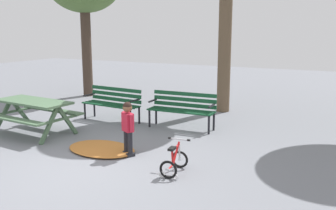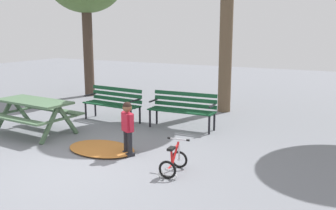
% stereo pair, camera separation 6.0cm
% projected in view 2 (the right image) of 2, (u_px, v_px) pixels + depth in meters
% --- Properties ---
extents(ground, '(36.00, 36.00, 0.00)m').
position_uv_depth(ground, '(77.00, 169.00, 6.39)').
color(ground, slate).
extents(picnic_table, '(1.89, 1.47, 0.79)m').
position_uv_depth(picnic_table, '(34.00, 108.00, 8.46)').
color(picnic_table, '#4C6B4C').
rests_on(picnic_table, ground).
extents(park_bench_far_left, '(1.63, 0.58, 0.85)m').
position_uv_depth(park_bench_far_left, '(114.00, 101.00, 9.68)').
color(park_bench_far_left, '#144728').
rests_on(park_bench_far_left, ground).
extents(park_bench_left, '(1.62, 0.54, 0.85)m').
position_uv_depth(park_bench_left, '(183.00, 107.00, 8.95)').
color(park_bench_left, '#144728').
rests_on(park_bench_left, ground).
extents(child_standing, '(0.35, 0.27, 1.02)m').
position_uv_depth(child_standing, '(128.00, 124.00, 6.99)').
color(child_standing, black).
rests_on(child_standing, ground).
extents(kids_bicycle, '(0.41, 0.59, 0.54)m').
position_uv_depth(kids_bicycle, '(173.00, 162.00, 6.19)').
color(kids_bicycle, black).
rests_on(kids_bicycle, ground).
extents(leaf_pile, '(1.55, 1.16, 0.07)m').
position_uv_depth(leaf_pile, '(102.00, 148.00, 7.40)').
color(leaf_pile, '#B26B2D').
rests_on(leaf_pile, ground).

